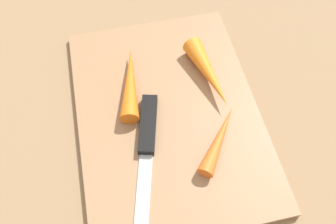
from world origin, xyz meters
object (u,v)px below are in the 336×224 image
carrot_shortest (219,139)px  carrot_medium (209,73)px  cutting_board (168,114)px  carrot_longest (130,82)px  knife (148,133)px

carrot_shortest → carrot_medium: bearing=28.7°
cutting_board → carrot_longest: (0.05, 0.05, 0.02)m
knife → carrot_longest: bearing=-159.0°
knife → carrot_longest: 0.09m
knife → carrot_medium: carrot_medium is taller
knife → carrot_shortest: bearing=85.0°
carrot_medium → carrot_shortest: bearing=-17.9°
cutting_board → carrot_longest: 0.07m
cutting_board → carrot_shortest: carrot_shortest is taller
cutting_board → carrot_longest: carrot_longest is taller
carrot_medium → carrot_shortest: carrot_medium is taller
cutting_board → carrot_medium: bearing=-58.6°
carrot_medium → knife: bearing=-65.7°
cutting_board → carrot_shortest: size_ratio=3.29×
knife → carrot_shortest: (-0.03, -0.09, 0.01)m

